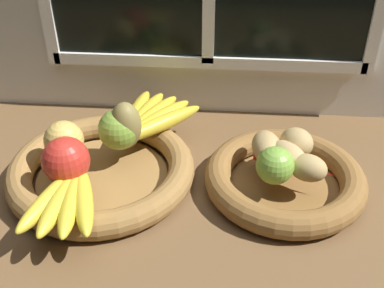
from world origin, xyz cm
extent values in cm
cube|color=brown|center=(0.00, 0.00, -1.50)|extent=(140.00, 90.00, 3.00)
cube|color=white|center=(0.00, 27.50, 12.00)|extent=(64.00, 1.20, 2.40)
cylinder|color=olive|center=(-17.21, 2.72, 0.50)|extent=(23.07, 23.07, 1.00)
torus|color=olive|center=(-17.21, 2.72, 2.29)|extent=(32.70, 32.70, 4.57)
cylinder|color=brown|center=(14.62, 2.72, 0.50)|extent=(18.82, 18.82, 1.00)
torus|color=brown|center=(14.62, 2.72, 2.29)|extent=(27.52, 27.52, 4.57)
sphere|color=#DBB756|center=(-23.17, 3.04, 7.97)|extent=(6.79, 6.79, 6.79)
sphere|color=red|center=(-20.89, -3.18, 8.42)|extent=(7.69, 7.69, 7.69)
sphere|color=#7AA338|center=(-14.49, 6.73, 8.20)|extent=(7.26, 7.26, 7.26)
ellipsoid|color=olive|center=(-13.22, 7.02, 8.97)|extent=(5.48, 5.58, 8.79)
ellipsoid|color=yellow|center=(-21.66, -9.34, 6.03)|extent=(7.47, 16.51, 2.91)
ellipsoid|color=yellow|center=(-20.02, -9.65, 6.03)|extent=(4.32, 16.55, 2.91)
ellipsoid|color=yellow|center=(-18.36, -9.62, 6.03)|extent=(4.80, 16.59, 2.91)
ellipsoid|color=yellow|center=(-16.74, -9.26, 6.03)|extent=(7.91, 16.45, 2.91)
sphere|color=brown|center=(-19.32, -1.50, 6.03)|extent=(2.62, 2.62, 2.62)
ellipsoid|color=gold|center=(-7.78, 12.80, 6.04)|extent=(15.29, 15.21, 2.94)
ellipsoid|color=gold|center=(-8.98, 13.81, 6.04)|extent=(13.22, 16.86, 2.94)
ellipsoid|color=gold|center=(-10.33, 14.62, 6.04)|extent=(10.78, 18.04, 2.94)
ellipsoid|color=gold|center=(-11.79, 15.18, 6.04)|extent=(8.03, 18.71, 2.94)
ellipsoid|color=gold|center=(-13.33, 15.49, 6.04)|extent=(5.05, 18.84, 2.94)
sphere|color=brown|center=(-14.39, 6.24, 6.04)|extent=(2.65, 2.65, 2.65)
ellipsoid|color=tan|center=(16.48, 6.82, 7.05)|extent=(7.92, 8.03, 4.96)
ellipsoid|color=tan|center=(17.60, -0.26, 6.80)|extent=(7.48, 6.57, 4.45)
ellipsoid|color=tan|center=(14.62, 2.72, 6.88)|extent=(8.74, 9.38, 4.61)
ellipsoid|color=tan|center=(11.26, 5.33, 6.82)|extent=(5.68, 8.50, 4.49)
sphere|color=#7AAD3D|center=(12.21, -0.89, 7.65)|extent=(6.15, 6.15, 6.15)
cone|color=red|center=(15.88, 2.28, 5.47)|extent=(13.65, 6.52, 1.79)
camera|label=1|loc=(3.67, -61.32, 52.69)|focal=44.04mm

